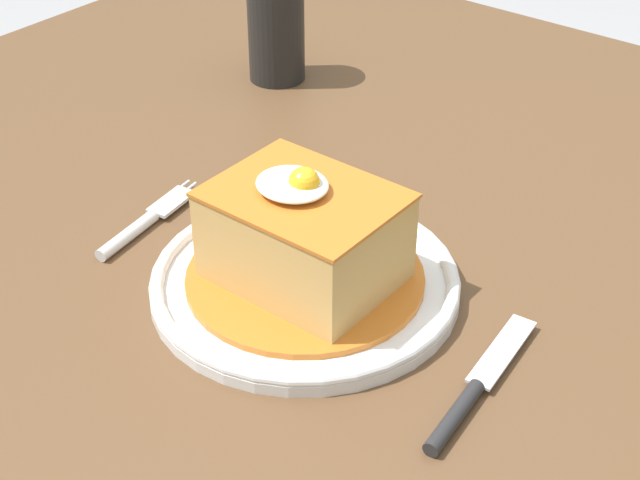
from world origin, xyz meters
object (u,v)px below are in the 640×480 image
main_plate (305,281)px  soda_can (276,29)px  knife (469,397)px  fork (142,224)px

main_plate → soda_can: size_ratio=2.08×
knife → soda_can: (-0.46, 0.33, 0.06)m
main_plate → soda_can: soda_can is taller
knife → soda_can: 0.57m
fork → knife: (0.35, -0.01, 0.00)m
main_plate → soda_can: 0.42m
fork → knife: same height
fork → soda_can: (-0.11, 0.32, 0.06)m
main_plate → fork: 0.17m
knife → fork: bearing=178.6°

